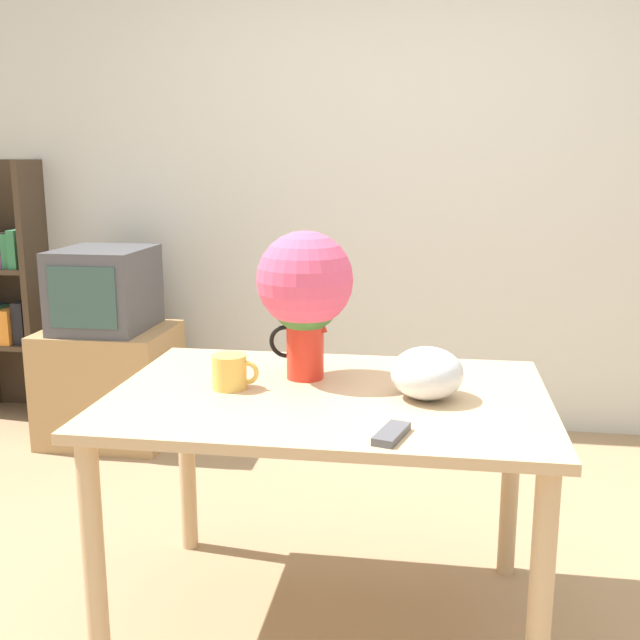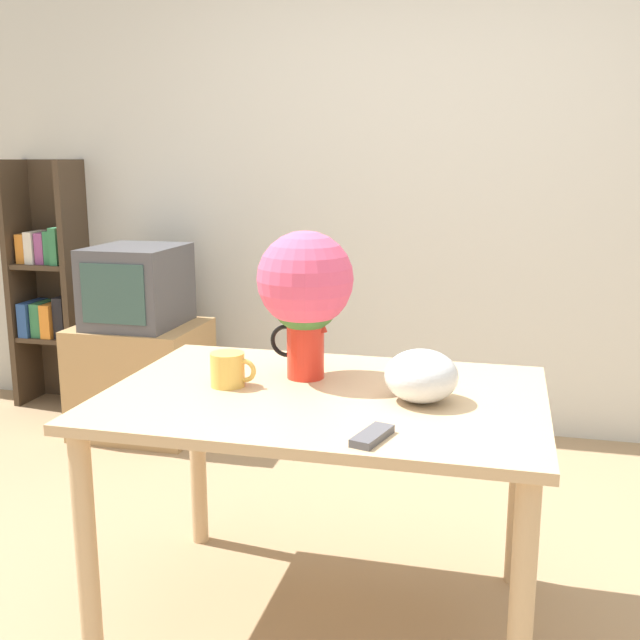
{
  "view_description": "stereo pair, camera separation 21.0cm",
  "coord_description": "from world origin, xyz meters",
  "px_view_note": "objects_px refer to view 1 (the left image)",
  "views": [
    {
      "loc": [
        0.18,
        -2.08,
        1.42
      ],
      "look_at": [
        -0.16,
        0.14,
        0.94
      ],
      "focal_mm": 42.0,
      "sensor_mm": 36.0,
      "label": 1
    },
    {
      "loc": [
        0.38,
        -2.04,
        1.42
      ],
      "look_at": [
        -0.16,
        0.14,
        0.94
      ],
      "focal_mm": 42.0,
      "sensor_mm": 36.0,
      "label": 2
    }
  ],
  "objects_px": {
    "flower_vase": "(305,289)",
    "white_bowl": "(427,373)",
    "coffee_mug": "(231,372)",
    "tv_set": "(105,289)"
  },
  "relations": [
    {
      "from": "flower_vase",
      "to": "tv_set",
      "type": "height_order",
      "value": "flower_vase"
    },
    {
      "from": "flower_vase",
      "to": "coffee_mug",
      "type": "distance_m",
      "value": 0.34
    },
    {
      "from": "tv_set",
      "to": "flower_vase",
      "type": "bearing_deg",
      "value": -45.63
    },
    {
      "from": "white_bowl",
      "to": "coffee_mug",
      "type": "bearing_deg",
      "value": 179.08
    },
    {
      "from": "flower_vase",
      "to": "tv_set",
      "type": "bearing_deg",
      "value": 134.37
    },
    {
      "from": "tv_set",
      "to": "coffee_mug",
      "type": "bearing_deg",
      "value": -53.57
    },
    {
      "from": "flower_vase",
      "to": "white_bowl",
      "type": "bearing_deg",
      "value": -21.64
    },
    {
      "from": "flower_vase",
      "to": "coffee_mug",
      "type": "relative_size",
      "value": 3.25
    },
    {
      "from": "white_bowl",
      "to": "tv_set",
      "type": "bearing_deg",
      "value": 138.79
    },
    {
      "from": "coffee_mug",
      "to": "tv_set",
      "type": "height_order",
      "value": "tv_set"
    }
  ]
}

